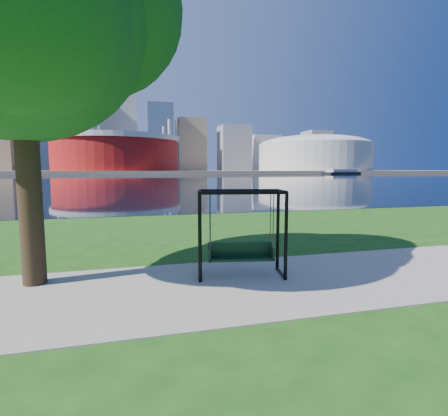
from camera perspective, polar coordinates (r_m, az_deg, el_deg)
name	(u,v)px	position (r m, az deg, el deg)	size (l,w,h in m)	color
ground	(217,280)	(8.29, -1.10, -11.63)	(900.00, 900.00, 0.00)	#1E5114
path	(223,286)	(7.82, -0.19, -12.62)	(120.00, 4.00, 0.03)	#9E937F
river	(136,178)	(109.70, -14.13, 4.73)	(900.00, 180.00, 0.02)	black
far_bank	(132,172)	(313.66, -14.80, 5.75)	(900.00, 228.00, 2.00)	#937F60
stadium	(116,152)	(243.07, -17.17, 8.72)	(83.00, 83.00, 32.00)	maroon
arena	(314,152)	(278.93, 14.51, 8.78)	(84.00, 84.00, 26.56)	beige
skyline	(126,132)	(328.75, -15.75, 11.83)	(392.00, 66.00, 96.50)	gray
swing	(241,235)	(8.29, 2.79, -4.45)	(2.16, 1.23, 2.08)	black
park_tree	(16,2)	(9.37, -30.86, 26.95)	(6.94, 6.27, 8.62)	black
barge	(341,172)	(229.25, 18.62, 5.61)	(29.80, 16.58, 2.89)	black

